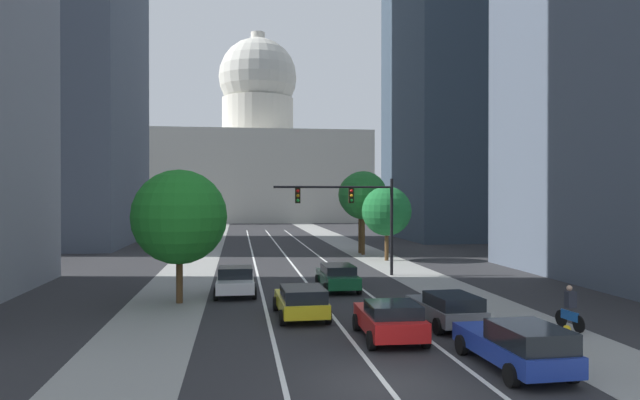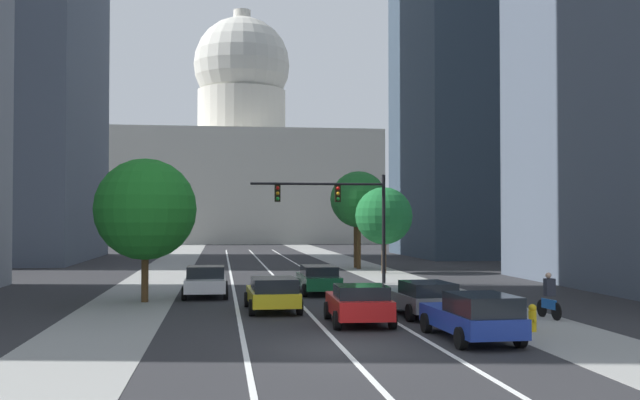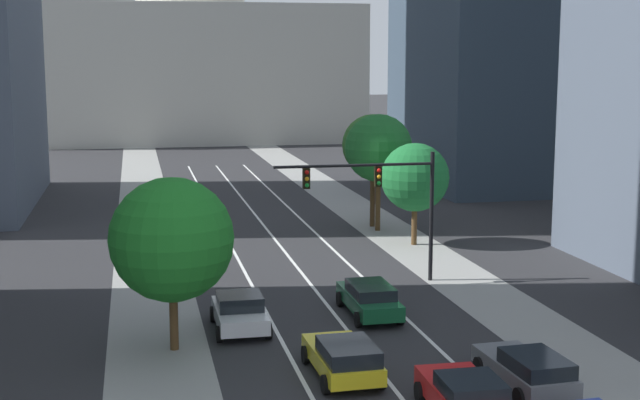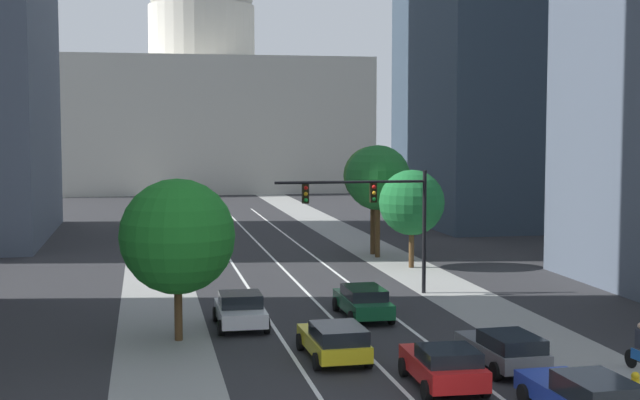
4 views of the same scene
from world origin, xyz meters
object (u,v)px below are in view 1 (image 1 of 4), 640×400
Objects in this scene: fire_hydrant at (567,339)px; car_gray at (447,308)px; car_white at (235,281)px; traffic_signal_mast at (354,206)px; cyclist at (570,308)px; car_blue at (517,345)px; street_tree_near_left at (179,217)px; car_yellow at (301,301)px; car_green at (338,276)px; capitol_building at (258,159)px; street_tree_mid_right at (360,195)px; street_tree_near_right at (363,195)px; street_tree_far_right at (387,211)px; car_red at (390,319)px.

car_gray is at bearing 121.55° from fire_hydrant.
car_white is 0.52× the size of traffic_signal_mast.
fire_hydrant is at bearing 141.38° from cyclist.
street_tree_near_left is (-10.97, 12.30, 3.37)m from car_blue.
car_white is 0.91× the size of car_yellow.
cyclist reaches higher than car_gray.
car_white is 5.61m from car_green.
car_yellow is (-1.38, -94.71, -11.90)m from capitol_building.
capitol_building reaches higher than car_white.
street_tree_mid_right is (5.39, 19.32, 4.46)m from car_green.
street_tree_near_left is at bearing -121.57° from street_tree_mid_right.
car_green is at bearing 13.95° from car_gray.
traffic_signal_mast is at bearing -103.58° from street_tree_mid_right.
fire_hydrant is 0.53× the size of cyclist.
street_tree_mid_right reaches higher than car_green.
fire_hydrant is at bearing -86.20° from capitol_building.
cyclist is (7.27, -10.50, 0.10)m from car_green.
car_blue is at bearing -147.07° from car_yellow.
fire_hydrant is (2.56, -4.18, -0.27)m from car_gray.
car_white reaches higher than car_green.
car_gray is (5.54, -2.30, -0.02)m from car_yellow.
car_gray is at bearing -135.16° from car_white.
street_tree_near_right is (2.58, 27.20, 4.44)m from car_gray.
traffic_signal_mast reaches higher than car_white.
car_gray is at bearing -95.41° from street_tree_near_right.
street_tree_far_right is (0.90, -4.58, -1.24)m from street_tree_near_right.
car_blue is 20.61m from traffic_signal_mast.
street_tree_near_right is at bearing 101.12° from street_tree_far_right.
street_tree_near_right is at bearing -30.01° from car_white.
street_tree_mid_right reaches higher than traffic_signal_mast.
car_yellow is at bearing 32.27° from car_blue.
fire_hydrant is at bearing -38.29° from street_tree_near_left.
street_tree_mid_right is at bearing -28.34° from car_white.
car_yellow is at bearing 65.15° from cyclist.
fire_hydrant is at bearing -91.95° from street_tree_far_right.
car_red is 0.94× the size of car_gray.
car_blue is (8.32, -14.18, 0.02)m from car_white.
car_yellow is at bearing 141.37° from fire_hydrant.
traffic_signal_mast is (7.51, 6.08, 3.72)m from car_white.
car_green is 5.12× the size of fire_hydrant.
street_tree_near_right is (-0.03, -1.40, -0.04)m from street_tree_mid_right.
street_tree_near_left is at bearing 56.60° from car_gray.
street_tree_near_left is 1.09× the size of street_tree_far_right.
car_blue is at bearing 177.28° from car_gray.
car_green is at bearing -23.06° from car_yellow.
cyclist is 0.29× the size of street_tree_far_right.
street_tree_far_right is at bearing -3.08° from cyclist.
street_tree_mid_right reaches higher than car_red.
car_red reaches higher than car_gray.
car_red reaches higher than car_green.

